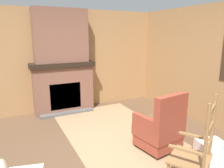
{
  "coord_description": "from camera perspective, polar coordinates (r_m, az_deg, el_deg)",
  "views": [
    {
      "loc": [
        2.81,
        -1.22,
        1.89
      ],
      "look_at": [
        -1.03,
        0.67,
        0.9
      ],
      "focal_mm": 35.0,
      "sensor_mm": 36.0,
      "label": 1
    }
  ],
  "objects": [
    {
      "name": "wood_panel_wall_left",
      "position": [
        5.54,
        -13.39,
        5.94
      ],
      "size": [
        0.06,
        5.65,
        2.48
      ],
      "color": "#9E7247",
      "rests_on": "ground"
    },
    {
      "name": "firewood_stack",
      "position": [
        5.04,
        11.87,
        -8.58
      ],
      "size": [
        0.38,
        0.46,
        0.11
      ],
      "rotation": [
        0.0,
        0.0,
        0.07
      ],
      "color": "brown",
      "rests_on": "ground"
    },
    {
      "name": "laundry_basket",
      "position": [
        3.78,
        24.89,
        -15.84
      ],
      "size": [
        0.56,
        0.51,
        0.29
      ],
      "rotation": [
        0.0,
        0.0,
        -0.3
      ],
      "color": "white",
      "rests_on": "ground"
    },
    {
      "name": "fireplace_hearth",
      "position": [
        5.44,
        -12.51,
        -0.88
      ],
      "size": [
        0.57,
        1.51,
        1.23
      ],
      "color": "brown",
      "rests_on": "ground"
    },
    {
      "name": "oil_lamp_vase",
      "position": [
        5.32,
        -15.32,
        6.51
      ],
      "size": [
        0.13,
        0.13,
        0.28
      ],
      "color": "#99B29E",
      "rests_on": "fireplace_hearth"
    },
    {
      "name": "armchair",
      "position": [
        3.72,
        12.51,
        -11.51
      ],
      "size": [
        0.7,
        0.72,
        1.0
      ],
      "rotation": [
        0.0,
        0.0,
        3.3
      ],
      "color": "brown",
      "rests_on": "ground"
    },
    {
      "name": "wood_panel_wall_back",
      "position": [
        4.75,
        27.01,
        3.82
      ],
      "size": [
        5.65,
        0.09,
        2.48
      ],
      "color": "#9E7247",
      "rests_on": "ground"
    },
    {
      "name": "storage_case",
      "position": [
        5.51,
        -7.66,
        6.82
      ],
      "size": [
        0.15,
        0.24,
        0.15
      ],
      "color": "brown",
      "rests_on": "fireplace_hearth"
    },
    {
      "name": "rocking_chair",
      "position": [
        2.91,
        20.36,
        -18.34
      ],
      "size": [
        0.91,
        0.79,
        1.21
      ],
      "rotation": [
        0.0,
        0.0,
        3.68
      ],
      "color": "olive",
      "rests_on": "ground"
    },
    {
      "name": "ground_plane",
      "position": [
        3.6,
        -2.43,
        -18.65
      ],
      "size": [
        14.0,
        14.0,
        0.0
      ],
      "primitive_type": "plane",
      "color": "brown"
    },
    {
      "name": "area_rug",
      "position": [
        4.17,
        2.67,
        -13.83
      ],
      "size": [
        3.63,
        1.84,
        0.01
      ],
      "color": "#997A56",
      "rests_on": "ground"
    },
    {
      "name": "chimney_breast",
      "position": [
        5.3,
        -13.21,
        12.19
      ],
      "size": [
        0.32,
        1.24,
        1.23
      ],
      "color": "brown",
      "rests_on": "fireplace_hearth"
    },
    {
      "name": "decorative_plate_on_mantel",
      "position": [
        5.4,
        -12.0,
        7.23
      ],
      "size": [
        0.07,
        0.29,
        0.29
      ],
      "color": "#336093",
      "rests_on": "fireplace_hearth"
    }
  ]
}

